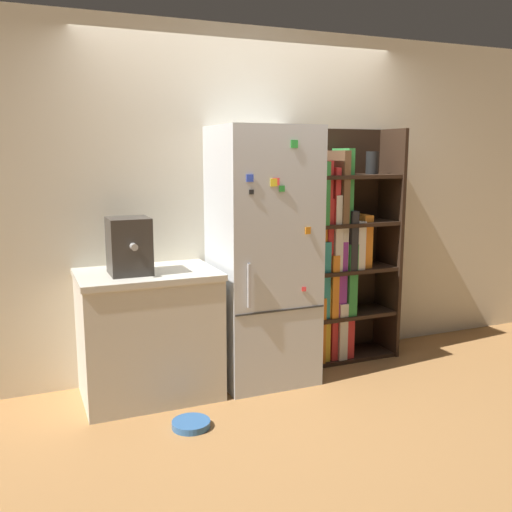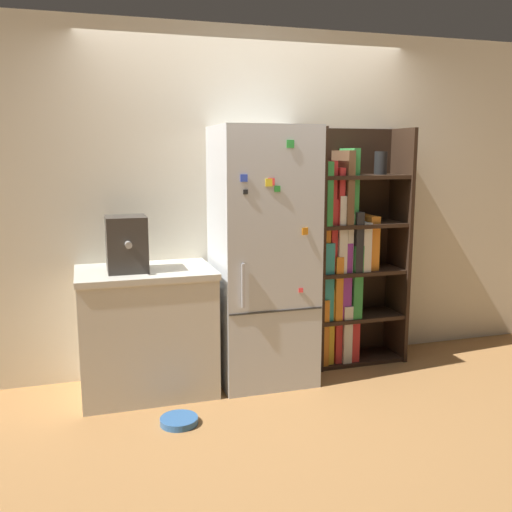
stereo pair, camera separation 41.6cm
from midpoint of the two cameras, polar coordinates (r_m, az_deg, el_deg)
ground_plane at (r=4.31m, az=-1.47°, el=-12.61°), size 16.00×16.00×0.00m
wall_back at (r=4.43m, az=-3.79°, el=5.40°), size 8.00×0.05×2.60m
refrigerator at (r=4.16m, az=-2.20°, el=-0.02°), size 0.69×0.66×1.86m
bookshelf at (r=4.62m, az=5.71°, el=-0.01°), size 0.77×0.37×1.86m
kitchen_counter at (r=4.07m, az=-13.58°, el=-7.62°), size 0.93×0.64×0.88m
espresso_machine at (r=3.88m, az=-15.61°, el=0.96°), size 0.27×0.33×0.37m
pet_bowl at (r=3.71m, az=-9.85°, el=-16.26°), size 0.24×0.24×0.04m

